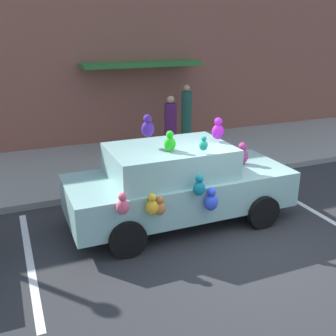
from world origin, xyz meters
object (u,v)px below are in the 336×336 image
pedestrian_near_shopfront (186,116)px  pedestrian_walking_past (171,128)px  plush_covered_car (178,183)px  teddy_bear_on_sidewalk (182,154)px

pedestrian_near_shopfront → pedestrian_walking_past: pedestrian_near_shopfront is taller
plush_covered_car → pedestrian_near_shopfront: plush_covered_car is taller
plush_covered_car → pedestrian_walking_past: plush_covered_car is taller
plush_covered_car → teddy_bear_on_sidewalk: 2.75m
pedestrian_near_shopfront → teddy_bear_on_sidewalk: bearing=-117.6°
pedestrian_walking_past → plush_covered_car: bearing=-110.9°
plush_covered_car → pedestrian_near_shopfront: size_ratio=2.39×
plush_covered_car → pedestrian_walking_past: bearing=69.1°
teddy_bear_on_sidewalk → pedestrian_near_shopfront: size_ratio=0.46×
pedestrian_walking_past → pedestrian_near_shopfront: bearing=46.2°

